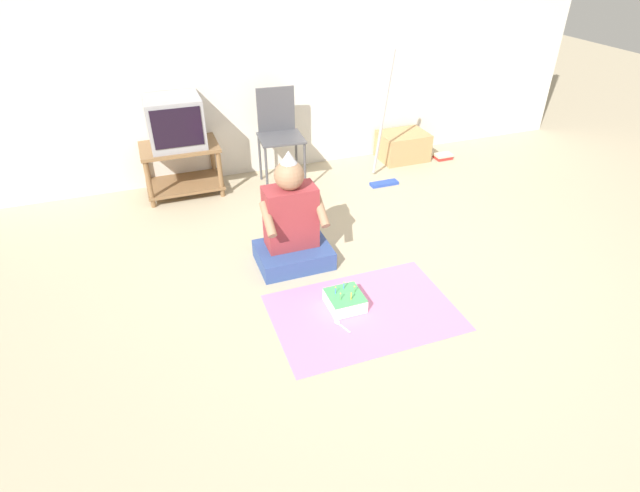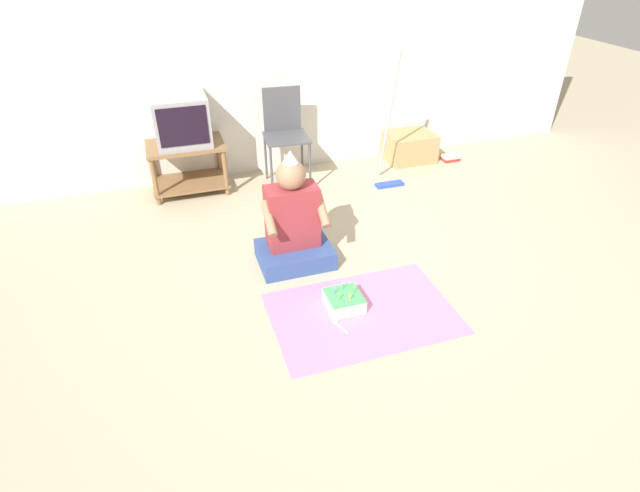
% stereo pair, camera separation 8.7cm
% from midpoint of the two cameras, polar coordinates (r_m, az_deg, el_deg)
% --- Properties ---
extents(ground_plane, '(16.00, 16.00, 0.00)m').
position_cam_midpoint_polar(ground_plane, '(3.57, 7.83, -5.03)').
color(ground_plane, tan).
extents(wall_back, '(6.40, 0.06, 2.55)m').
position_cam_midpoint_polar(wall_back, '(5.05, -3.83, 22.67)').
color(wall_back, silver).
rests_on(wall_back, ground_plane).
extents(tv_stand, '(0.70, 0.47, 0.47)m').
position_cam_midpoint_polar(tv_stand, '(4.89, -16.01, 8.92)').
color(tv_stand, olive).
rests_on(tv_stand, ground_plane).
extents(tv, '(0.48, 0.44, 0.44)m').
position_cam_midpoint_polar(tv, '(4.75, -16.78, 13.43)').
color(tv, '#99999E').
rests_on(tv, tv_stand).
extents(folding_chair, '(0.43, 0.41, 0.90)m').
position_cam_midpoint_polar(folding_chair, '(4.86, -5.25, 13.12)').
color(folding_chair, '#4C4C51').
rests_on(folding_chair, ground_plane).
extents(cardboard_box_stack, '(0.50, 0.39, 0.29)m').
position_cam_midpoint_polar(cardboard_box_stack, '(5.57, 8.98, 11.22)').
color(cardboard_box_stack, tan).
rests_on(cardboard_box_stack, ground_plane).
extents(dust_mop, '(0.28, 0.30, 1.28)m').
position_cam_midpoint_polar(dust_mop, '(4.90, 6.76, 11.27)').
color(dust_mop, '#2D4CB2').
rests_on(dust_mop, ground_plane).
extents(book_pile, '(0.19, 0.13, 0.05)m').
position_cam_midpoint_polar(book_pile, '(5.70, 13.45, 9.95)').
color(book_pile, '#B72D28').
rests_on(book_pile, ground_plane).
extents(person_seated, '(0.54, 0.41, 0.89)m').
position_cam_midpoint_polar(person_seated, '(3.67, -3.93, 2.26)').
color(person_seated, '#334C8C').
rests_on(person_seated, ground_plane).
extents(party_cloth, '(1.20, 0.81, 0.01)m').
position_cam_midpoint_polar(party_cloth, '(3.35, 4.29, -7.55)').
color(party_cloth, pink).
rests_on(party_cloth, ground_plane).
extents(birthday_cake, '(0.23, 0.23, 0.16)m').
position_cam_midpoint_polar(birthday_cake, '(3.36, 2.12, -6.24)').
color(birthday_cake, white).
rests_on(birthday_cake, party_cloth).
extents(plastic_spoon_near, '(0.06, 0.14, 0.01)m').
position_cam_midpoint_polar(plastic_spoon_near, '(3.25, 1.41, -8.85)').
color(plastic_spoon_near, white).
rests_on(plastic_spoon_near, party_cloth).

